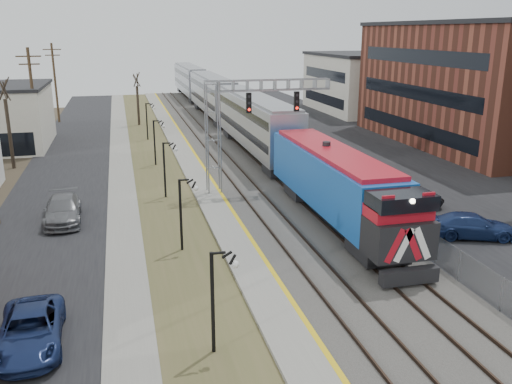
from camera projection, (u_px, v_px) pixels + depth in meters
name	position (u px, v px, depth m)	size (l,w,h in m)	color
street_west	(64.00, 179.00, 43.32)	(7.00, 120.00, 0.04)	black
sidewalk	(121.00, 175.00, 44.36)	(2.00, 120.00, 0.08)	gray
grass_median	(158.00, 173.00, 45.07)	(4.00, 120.00, 0.06)	#4C4E29
platform	(194.00, 170.00, 45.74)	(2.00, 120.00, 0.24)	gray
ballast_bed	(252.00, 167.00, 46.92)	(8.00, 120.00, 0.20)	#595651
parking_lot	(378.00, 160.00, 49.75)	(16.00, 120.00, 0.04)	black
platform_edge	(204.00, 168.00, 45.91)	(0.24, 120.00, 0.01)	gold
track_near	(229.00, 166.00, 46.40)	(1.58, 120.00, 0.15)	#2D2119
track_far	(268.00, 164.00, 47.22)	(1.58, 120.00, 0.15)	#2D2119
train	(224.00, 104.00, 65.27)	(3.00, 85.85, 5.33)	#1655B2
signal_gantry	(237.00, 117.00, 38.19)	(9.00, 1.07, 8.15)	gray
lampposts	(180.00, 214.00, 28.97)	(0.14, 62.14, 4.00)	black
fence	(298.00, 156.00, 47.70)	(0.04, 120.00, 1.60)	gray
bare_trees	(50.00, 138.00, 45.92)	(12.30, 42.30, 5.95)	#382D23
car_lot_c	(407.00, 199.00, 35.98)	(2.34, 5.08, 1.41)	black
car_lot_d	(472.00, 226.00, 30.91)	(1.94, 4.78, 1.39)	navy
car_lot_e	(343.00, 167.00, 44.27)	(1.78, 4.43, 1.51)	slate
car_lot_f	(288.00, 135.00, 58.56)	(1.35, 3.88, 1.28)	#0B3B14
car_street_a	(31.00, 331.00, 20.12)	(2.27, 4.91, 1.37)	navy
car_street_b	(63.00, 210.00, 33.47)	(2.13, 5.23, 1.52)	slate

